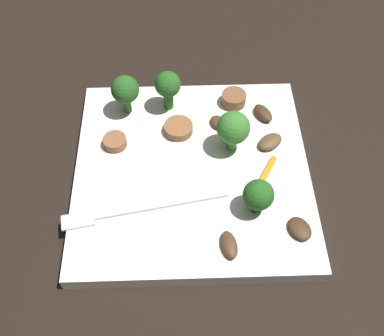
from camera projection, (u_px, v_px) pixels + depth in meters
ground_plane at (192, 177)px, 0.55m from camera, size 1.40×1.40×0.00m
plate at (192, 173)px, 0.54m from camera, size 0.27×0.27×0.02m
fork at (133, 211)px, 0.50m from camera, size 0.18×0.04×0.00m
broccoli_floret_0 at (168, 86)px, 0.56m from camera, size 0.03×0.03×0.05m
broccoli_floret_1 at (258, 195)px, 0.48m from camera, size 0.03×0.03×0.04m
broccoli_floret_2 at (233, 128)px, 0.52m from camera, size 0.04×0.04×0.05m
broccoli_floret_3 at (125, 90)px, 0.56m from camera, size 0.03×0.03×0.05m
sausage_slice_0 at (115, 142)px, 0.55m from camera, size 0.03×0.03×0.01m
sausage_slice_1 at (179, 128)px, 0.56m from camera, size 0.05×0.05×0.01m
sausage_slice_2 at (234, 99)px, 0.59m from camera, size 0.04×0.04×0.02m
mushroom_0 at (300, 229)px, 0.48m from camera, size 0.03×0.04×0.01m
mushroom_1 at (270, 142)px, 0.55m from camera, size 0.04×0.04×0.01m
mushroom_2 at (229, 245)px, 0.47m from camera, size 0.02×0.03×0.01m
mushroom_3 at (219, 123)px, 0.57m from camera, size 0.03×0.03×0.01m
mushroom_4 at (263, 113)px, 0.57m from camera, size 0.03×0.03×0.01m
pepper_strip_2 at (266, 174)px, 0.52m from camera, size 0.03×0.05×0.00m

